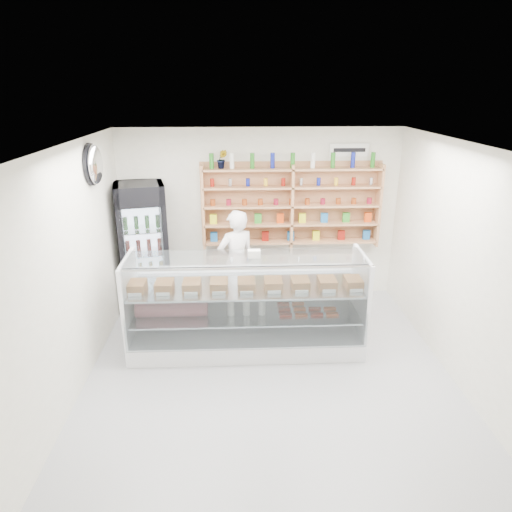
{
  "coord_description": "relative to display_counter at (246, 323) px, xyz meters",
  "views": [
    {
      "loc": [
        -0.38,
        -4.72,
        3.38
      ],
      "look_at": [
        -0.13,
        0.9,
        1.28
      ],
      "focal_mm": 32.0,
      "sensor_mm": 36.0,
      "label": 1
    }
  ],
  "objects": [
    {
      "name": "room",
      "position": [
        0.27,
        -0.76,
        1.03
      ],
      "size": [
        5.0,
        5.0,
        5.0
      ],
      "color": "#9A9B9E",
      "rests_on": "ground"
    },
    {
      "name": "wall_sign",
      "position": [
        1.67,
        1.71,
        2.08
      ],
      "size": [
        0.62,
        0.03,
        0.2
      ],
      "primitive_type": "cube",
      "color": "white",
      "rests_on": "back_wall"
    },
    {
      "name": "security_mirror",
      "position": [
        -1.9,
        0.44,
        2.08
      ],
      "size": [
        0.15,
        0.5,
        0.5
      ],
      "primitive_type": "ellipsoid",
      "color": "silver",
      "rests_on": "left_wall"
    },
    {
      "name": "wall_shelving",
      "position": [
        0.77,
        1.58,
        1.23
      ],
      "size": [
        2.84,
        0.28,
        1.33
      ],
      "color": "tan",
      "rests_on": "back_wall"
    },
    {
      "name": "drinks_cooler",
      "position": [
        -1.58,
        1.38,
        0.65
      ],
      "size": [
        0.87,
        0.85,
        2.02
      ],
      "rotation": [
        0.0,
        0.0,
        0.23
      ],
      "color": "black",
      "rests_on": "floor"
    },
    {
      "name": "display_counter",
      "position": [
        0.0,
        0.0,
        0.0
      ],
      "size": [
        3.1,
        0.93,
        1.35
      ],
      "color": "white",
      "rests_on": "floor"
    },
    {
      "name": "potted_plant",
      "position": [
        -0.32,
        1.58,
        1.97
      ],
      "size": [
        0.16,
        0.14,
        0.29
      ],
      "primitive_type": "imported",
      "rotation": [
        0.0,
        0.0,
        -0.04
      ],
      "color": "#1E6626",
      "rests_on": "wall_shelving"
    },
    {
      "name": "shop_worker",
      "position": [
        -0.13,
        1.06,
        0.47
      ],
      "size": [
        0.72,
        0.62,
        1.67
      ],
      "primitive_type": "imported",
      "rotation": [
        0.0,
        0.0,
        3.57
      ],
      "color": "white",
      "rests_on": "floor"
    }
  ]
}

